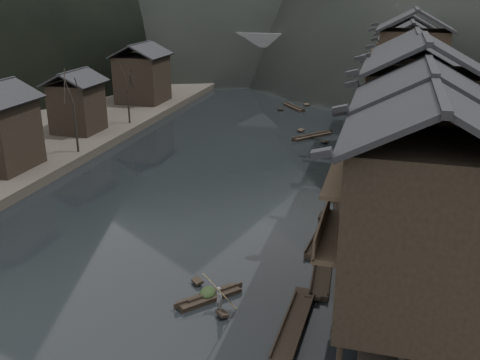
% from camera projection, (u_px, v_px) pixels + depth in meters
% --- Properties ---
extents(water, '(300.00, 300.00, 0.00)m').
position_uv_depth(water, '(153.00, 249.00, 38.37)').
color(water, black).
rests_on(water, ground).
extents(left_bank, '(40.00, 200.00, 1.20)m').
position_uv_depth(left_bank, '(53.00, 101.00, 83.14)').
color(left_bank, '#2D2823').
rests_on(left_bank, ground).
extents(stilt_houses, '(9.00, 67.60, 15.63)m').
position_uv_depth(stilt_houses, '(412.00, 89.00, 48.14)').
color(stilt_houses, black).
rests_on(stilt_houses, ground).
extents(left_houses, '(8.10, 53.20, 8.73)m').
position_uv_depth(left_houses, '(57.00, 99.00, 59.75)').
color(left_houses, black).
rests_on(left_houses, left_bank).
extents(bare_trees, '(3.81, 44.01, 7.62)m').
position_uv_depth(bare_trees, '(8.00, 120.00, 47.26)').
color(bare_trees, black).
rests_on(bare_trees, left_bank).
extents(moored_sampans, '(3.22, 66.78, 0.47)m').
position_uv_depth(moored_sampans, '(350.00, 161.00, 56.64)').
color(moored_sampans, black).
rests_on(moored_sampans, water).
extents(midriver_boats, '(18.53, 44.80, 0.45)m').
position_uv_depth(midriver_boats, '(296.00, 100.00, 85.43)').
color(midriver_boats, black).
rests_on(midriver_boats, water).
extents(stone_bridge, '(40.00, 6.00, 9.00)m').
position_uv_depth(stone_bridge, '(309.00, 54.00, 101.59)').
color(stone_bridge, '#4C4C4F').
rests_on(stone_bridge, ground).
extents(hero_sampan, '(3.49, 3.84, 0.43)m').
position_uv_depth(hero_sampan, '(209.00, 297.00, 32.14)').
color(hero_sampan, black).
rests_on(hero_sampan, water).
extents(cargo_heap, '(0.98, 1.28, 0.59)m').
position_uv_depth(cargo_heap, '(208.00, 288.00, 32.14)').
color(cargo_heap, black).
rests_on(cargo_heap, hero_sampan).
extents(boatman, '(0.68, 0.64, 1.55)m').
position_uv_depth(boatman, '(219.00, 295.00, 30.48)').
color(boatman, '#505052').
rests_on(boatman, hero_sampan).
extents(bamboo_pole, '(1.74, 1.77, 3.40)m').
position_uv_depth(bamboo_pole, '(222.00, 257.00, 29.57)').
color(bamboo_pole, '#8C7A51').
rests_on(bamboo_pole, boatman).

